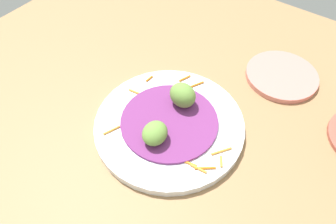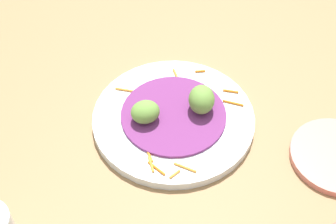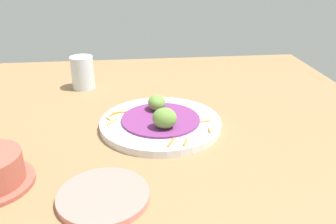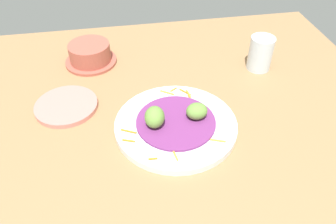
# 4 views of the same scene
# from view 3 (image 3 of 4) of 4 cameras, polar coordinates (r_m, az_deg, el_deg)

# --- Properties ---
(table_surface) EXTENTS (1.10, 1.10, 0.02)m
(table_surface) POSITION_cam_3_polar(r_m,az_deg,el_deg) (0.85, -0.04, -2.38)
(table_surface) COLOR #936D47
(table_surface) RESTS_ON ground
(main_plate) EXTENTS (0.28, 0.28, 0.02)m
(main_plate) POSITION_cam_3_polar(r_m,az_deg,el_deg) (0.82, -1.20, -1.86)
(main_plate) COLOR silver
(main_plate) RESTS_ON table_surface
(cabbage_bed) EXTENTS (0.18, 0.18, 0.01)m
(cabbage_bed) POSITION_cam_3_polar(r_m,az_deg,el_deg) (0.82, -1.21, -1.16)
(cabbage_bed) COLOR #702D6B
(cabbage_bed) RESTS_ON main_plate
(carrot_garnish) EXTENTS (0.24, 0.22, 0.00)m
(carrot_garnish) POSITION_cam_3_polar(r_m,az_deg,el_deg) (0.81, -2.49, -1.47)
(carrot_garnish) COLOR orange
(carrot_garnish) RESTS_ON main_plate
(guac_scoop_left) EXTENTS (0.06, 0.05, 0.05)m
(guac_scoop_left) POSITION_cam_3_polar(r_m,az_deg,el_deg) (0.76, -0.56, -0.99)
(guac_scoop_left) COLOR olive
(guac_scoop_left) RESTS_ON cabbage_bed
(guac_scoop_center) EXTENTS (0.05, 0.05, 0.04)m
(guac_scoop_center) POSITION_cam_3_polar(r_m,az_deg,el_deg) (0.85, -1.81, 1.51)
(guac_scoop_center) COLOR olive
(guac_scoop_center) RESTS_ON cabbage_bed
(side_plate_small) EXTENTS (0.15, 0.15, 0.01)m
(side_plate_small) POSITION_cam_3_polar(r_m,az_deg,el_deg) (0.61, -10.36, -13.21)
(side_plate_small) COLOR tan
(side_plate_small) RESTS_ON table_surface
(water_glass) EXTENTS (0.07, 0.07, 0.10)m
(water_glass) POSITION_cam_3_polar(r_m,az_deg,el_deg) (1.07, -13.61, 6.21)
(water_glass) COLOR silver
(water_glass) RESTS_ON table_surface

